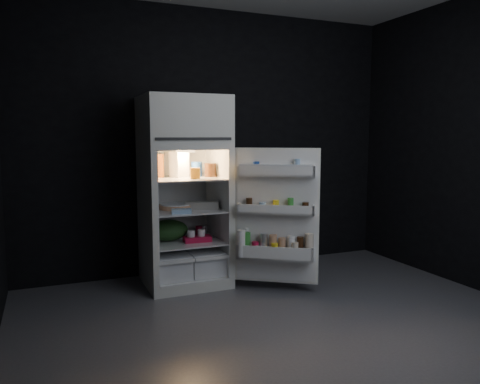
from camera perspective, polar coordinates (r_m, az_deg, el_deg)
name	(u,v)px	position (r m, az deg, el deg)	size (l,w,h in m)	color
floor	(289,326)	(3.66, 6.04, -15.95)	(4.00, 3.40, 0.00)	#58585D
wall_back	(213,142)	(4.93, -3.33, 6.10)	(4.00, 0.00, 2.70)	black
refrigerator	(183,185)	(4.46, -6.94, 0.90)	(0.76, 0.71, 1.78)	white
fridge_door	(276,219)	(4.20, 4.42, -3.30)	(0.70, 0.56, 1.22)	white
milk_jug	(179,164)	(4.46, -7.43, 3.35)	(0.13, 0.13, 0.24)	white
mayo_jar	(197,169)	(4.52, -5.29, 2.79)	(0.11, 0.11, 0.14)	#1B4293
jam_jar	(210,170)	(4.48, -3.64, 2.70)	(0.11, 0.11, 0.13)	#321C0D
amber_bottle	(160,166)	(4.46, -9.74, 3.18)	(0.07, 0.07, 0.22)	#AD571B
small_carton	(195,173)	(4.28, -5.50, 2.29)	(0.09, 0.06, 0.10)	orange
egg_carton	(202,205)	(4.45, -4.65, -1.62)	(0.32, 0.12, 0.07)	gray
pie	(176,207)	(4.49, -7.77, -1.76)	(0.33, 0.33, 0.04)	tan
flat_package	(181,211)	(4.21, -7.15, -2.33)	(0.17, 0.09, 0.04)	#86AAD0
wrapped_pkg	(200,204)	(4.60, -4.84, -1.45)	(0.11, 0.09, 0.05)	beige
produce_bag	(169,230)	(4.51, -8.71, -4.62)	(0.37, 0.32, 0.20)	#193815
yogurt_tray	(197,239)	(4.44, -5.23, -5.71)	(0.25, 0.14, 0.05)	#B10F32
small_can_red	(199,230)	(4.72, -5.02, -4.69)	(0.07, 0.07, 0.09)	#B10F32
small_can_silver	(204,230)	(4.73, -4.46, -4.66)	(0.07, 0.07, 0.09)	white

